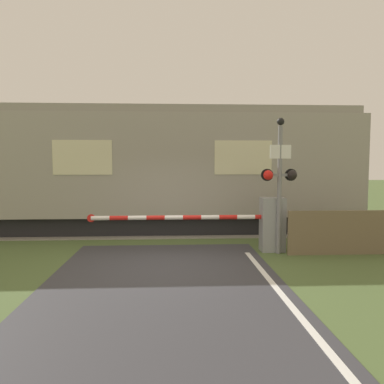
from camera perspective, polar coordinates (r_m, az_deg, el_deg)
The scene contains 6 objects.
ground_plane at distance 8.47m, azimuth -4.04°, elevation -11.10°, with size 80.00×80.00×0.00m, color #4C6033.
track_bed at distance 12.81m, azimuth -3.67°, elevation -5.64°, with size 36.00×3.20×0.13m.
train at distance 12.89m, azimuth -14.85°, elevation 3.37°, with size 17.35×2.86×4.02m.
crossing_barrier at distance 9.79m, azimuth 10.40°, elevation -4.73°, with size 5.00×0.44×1.38m.
signal_post at distance 9.51m, azimuth 13.23°, elevation 2.23°, with size 0.90×0.26×3.37m.
roadside_fence at distance 10.15m, azimuth 23.63°, elevation -5.68°, with size 3.39×0.06×1.10m.
Camera 1 is at (0.17, -8.16, 2.27)m, focal length 35.00 mm.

